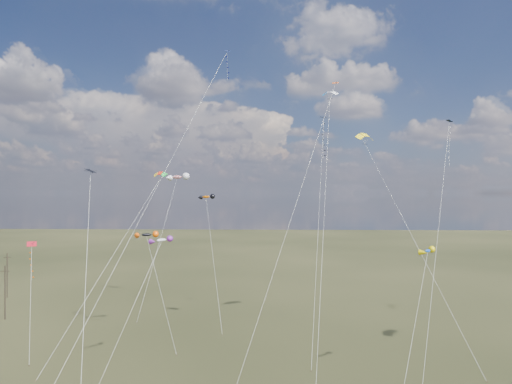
{
  "coord_description": "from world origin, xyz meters",
  "views": [
    {
      "loc": [
        1.99,
        -36.7,
        18.83
      ],
      "look_at": [
        0.0,
        18.0,
        19.0
      ],
      "focal_mm": 32.0,
      "sensor_mm": 36.0,
      "label": 1
    }
  ],
  "objects_px": {
    "utility_pole_far": "(7,275)",
    "parafoil_yellow": "(365,135)",
    "diamond_black_high": "(323,147)",
    "utility_pole_near": "(5,292)",
    "novelty_black_orange": "(147,235)"
  },
  "relations": [
    {
      "from": "utility_pole_near",
      "to": "diamond_black_high",
      "type": "bearing_deg",
      "value": -2.06
    },
    {
      "from": "utility_pole_near",
      "to": "novelty_black_orange",
      "type": "distance_m",
      "value": 24.9
    },
    {
      "from": "diamond_black_high",
      "to": "parafoil_yellow",
      "type": "xyz_separation_m",
      "value": [
        5.85,
        -0.4,
        1.52
      ]
    },
    {
      "from": "diamond_black_high",
      "to": "parafoil_yellow",
      "type": "relative_size",
      "value": 1.08
    },
    {
      "from": "novelty_black_orange",
      "to": "utility_pole_near",
      "type": "bearing_deg",
      "value": 168.15
    },
    {
      "from": "utility_pole_far",
      "to": "diamond_black_high",
      "type": "height_order",
      "value": "diamond_black_high"
    },
    {
      "from": "utility_pole_near",
      "to": "utility_pole_far",
      "type": "height_order",
      "value": "same"
    },
    {
      "from": "utility_pole_near",
      "to": "novelty_black_orange",
      "type": "height_order",
      "value": "novelty_black_orange"
    },
    {
      "from": "utility_pole_far",
      "to": "novelty_black_orange",
      "type": "distance_m",
      "value": 37.11
    },
    {
      "from": "utility_pole_near",
      "to": "utility_pole_far",
      "type": "bearing_deg",
      "value": 119.74
    },
    {
      "from": "utility_pole_near",
      "to": "novelty_black_orange",
      "type": "xyz_separation_m",
      "value": [
        22.72,
        -4.77,
        9.02
      ]
    },
    {
      "from": "parafoil_yellow",
      "to": "novelty_black_orange",
      "type": "relative_size",
      "value": 2.04
    },
    {
      "from": "utility_pole_far",
      "to": "parafoil_yellow",
      "type": "relative_size",
      "value": 0.29
    },
    {
      "from": "utility_pole_far",
      "to": "parafoil_yellow",
      "type": "xyz_separation_m",
      "value": [
        61.04,
        -16.1,
        22.91
      ]
    },
    {
      "from": "utility_pole_near",
      "to": "parafoil_yellow",
      "type": "distance_m",
      "value": 57.81
    }
  ]
}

